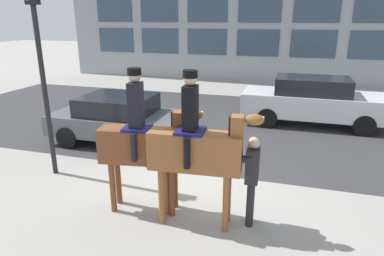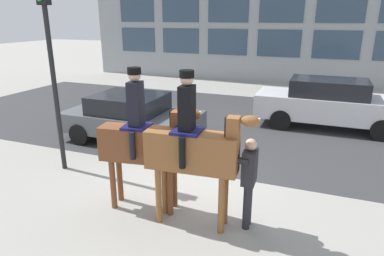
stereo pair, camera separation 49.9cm
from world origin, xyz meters
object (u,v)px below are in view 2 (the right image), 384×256
at_px(street_car_near_lane, 132,117).
at_px(traffic_light, 49,44).
at_px(mounted_horse_lead, 143,140).
at_px(mounted_horse_companion, 193,148).
at_px(street_car_far_lane, 330,103).
at_px(pedestrian_bystander, 248,176).

xyz_separation_m(street_car_near_lane, traffic_light, (-0.52, -2.40, 2.27)).
height_order(mounted_horse_lead, mounted_horse_companion, mounted_horse_companion).
height_order(street_car_near_lane, traffic_light, traffic_light).
relative_size(mounted_horse_lead, street_car_near_lane, 0.68).
distance_m(street_car_near_lane, street_car_far_lane, 6.45).
bearing_deg(street_car_near_lane, mounted_horse_lead, -55.56).
relative_size(mounted_horse_lead, street_car_far_lane, 0.57).
height_order(mounted_horse_companion, street_car_near_lane, mounted_horse_companion).
bearing_deg(mounted_horse_companion, pedestrian_bystander, 9.94).
distance_m(mounted_horse_lead, pedestrian_bystander, 2.00).
bearing_deg(pedestrian_bystander, street_car_near_lane, -39.73).
height_order(mounted_horse_lead, street_car_near_lane, mounted_horse_lead).
xyz_separation_m(street_car_near_lane, street_car_far_lane, (5.47, 3.40, 0.12)).
relative_size(mounted_horse_lead, pedestrian_bystander, 1.65).
height_order(mounted_horse_companion, traffic_light, traffic_light).
height_order(mounted_horse_lead, traffic_light, traffic_light).
distance_m(mounted_horse_companion, traffic_light, 4.22).
bearing_deg(street_car_far_lane, traffic_light, -135.88).
relative_size(mounted_horse_companion, traffic_light, 0.61).
bearing_deg(street_car_far_lane, mounted_horse_companion, -107.80).
relative_size(mounted_horse_lead, traffic_light, 0.60).
distance_m(street_car_far_lane, traffic_light, 8.62).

